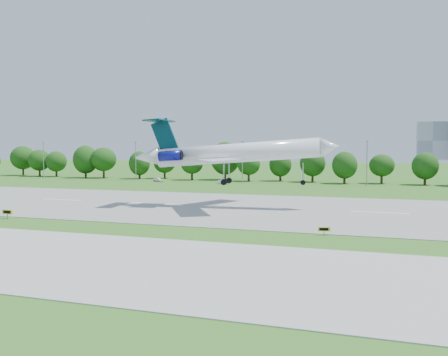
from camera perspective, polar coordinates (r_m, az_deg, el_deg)
ground at (r=62.19m, az=-2.13°, el=-6.13°), size 600.00×600.00×0.00m
runway at (r=85.74m, az=3.88°, el=-3.44°), size 400.00×45.00×0.08m
taxiway at (r=46.16m, az=-10.29°, el=-9.54°), size 400.00×23.00×0.08m
tree_line at (r=150.89m, az=10.51°, el=1.86°), size 288.40×8.40×10.40m
light_poles at (r=141.42m, az=8.91°, el=1.83°), size 175.90×0.25×12.19m
airliner at (r=86.53m, az=0.35°, el=2.89°), size 36.17×26.14×11.69m
taxi_sign_left at (r=79.72m, az=-23.51°, el=-3.59°), size 1.85×0.35×1.29m
taxi_sign_centre at (r=60.47m, az=11.38°, el=-5.77°), size 1.41×0.49×0.99m
service_vehicle_a at (r=141.84m, az=-0.13°, el=-0.45°), size 3.80×1.83×1.20m
service_vehicle_b at (r=152.83m, az=-7.53°, el=-0.18°), size 4.04×3.00×1.28m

